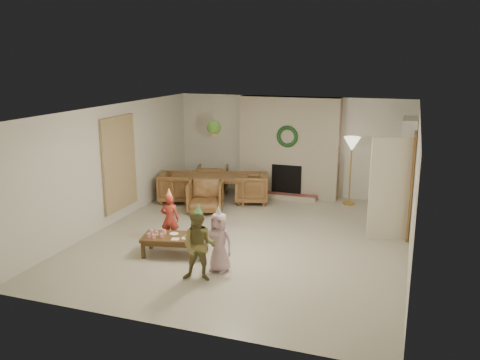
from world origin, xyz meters
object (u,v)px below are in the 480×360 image
at_px(dining_chair_left, 176,187).
at_px(child_red, 170,219).
at_px(child_pink, 219,242).
at_px(child_plaid, 199,246).
at_px(dining_table, 209,189).
at_px(coffee_table_top, 175,237).
at_px(dining_chair_far, 213,179).
at_px(dining_chair_near, 205,197).
at_px(dining_chair_right, 251,188).

xyz_separation_m(dining_chair_left, child_red, (1.15, -2.56, 0.12)).
bearing_deg(child_pink, child_plaid, -103.36).
distance_m(dining_table, coffee_table_top, 3.37).
bearing_deg(child_red, coffee_table_top, 111.38).
bearing_deg(coffee_table_top, dining_table, 89.73).
bearing_deg(dining_chair_left, child_plaid, -165.56).
bearing_deg(dining_chair_far, coffee_table_top, 86.51).
relative_size(dining_chair_left, coffee_table_top, 0.69).
xyz_separation_m(dining_chair_near, dining_chair_far, (-0.47, 1.57, 0.00)).
xyz_separation_m(coffee_table_top, child_pink, (0.99, -0.38, 0.17)).
distance_m(dining_chair_near, child_pink, 3.25).
bearing_deg(child_plaid, dining_chair_right, 85.70).
xyz_separation_m(dining_chair_left, dining_chair_right, (1.77, 0.53, 0.00)).
height_order(dining_table, child_red, child_red).
height_order(dining_chair_far, child_plaid, child_plaid).
bearing_deg(dining_chair_near, child_plaid, -85.03).
height_order(dining_table, child_pink, child_pink).
bearing_deg(child_plaid, dining_chair_near, 99.91).
distance_m(dining_chair_far, dining_chair_left, 1.16).
relative_size(dining_table, child_pink, 1.86).
xyz_separation_m(dining_chair_far, child_pink, (1.94, -4.46, 0.14)).
distance_m(dining_chair_left, child_red, 2.81).
relative_size(child_plaid, child_pink, 1.14).
xyz_separation_m(dining_chair_far, dining_chair_right, (1.21, -0.49, 0.00)).
height_order(child_red, child_pink, child_pink).
bearing_deg(dining_chair_left, dining_chair_near, -135.00).
relative_size(dining_table, dining_chair_right, 2.34).
distance_m(dining_chair_near, dining_chair_left, 1.16).
distance_m(coffee_table_top, child_plaid, 1.19).
height_order(dining_chair_left, coffee_table_top, dining_chair_left).
height_order(dining_table, dining_chair_near, dining_chair_near).
xyz_separation_m(dining_table, dining_chair_left, (-0.78, -0.23, 0.03)).
xyz_separation_m(dining_chair_left, coffee_table_top, (1.50, -3.06, -0.03)).
bearing_deg(child_pink, dining_chair_right, 107.55).
distance_m(dining_table, dining_chair_left, 0.82).
bearing_deg(dining_chair_right, child_red, -27.86).
relative_size(dining_table, coffee_table_top, 1.62).
relative_size(dining_table, dining_chair_near, 2.34).
relative_size(coffee_table_top, child_pink, 1.15).
distance_m(child_red, child_pink, 1.61).
height_order(dining_chair_near, dining_chair_right, same).
relative_size(dining_chair_far, child_red, 0.83).
bearing_deg(dining_chair_near, child_pink, -79.57).
distance_m(dining_chair_left, child_pink, 4.25).
xyz_separation_m(child_red, child_pink, (1.34, -0.88, 0.02)).
height_order(coffee_table_top, child_red, child_red).
bearing_deg(dining_chair_near, dining_chair_left, 135.00).
distance_m(dining_table, child_plaid, 4.40).
xyz_separation_m(dining_table, dining_chair_far, (-0.23, 0.78, 0.03)).
xyz_separation_m(coffee_table_top, child_red, (-0.35, 0.50, 0.15)).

